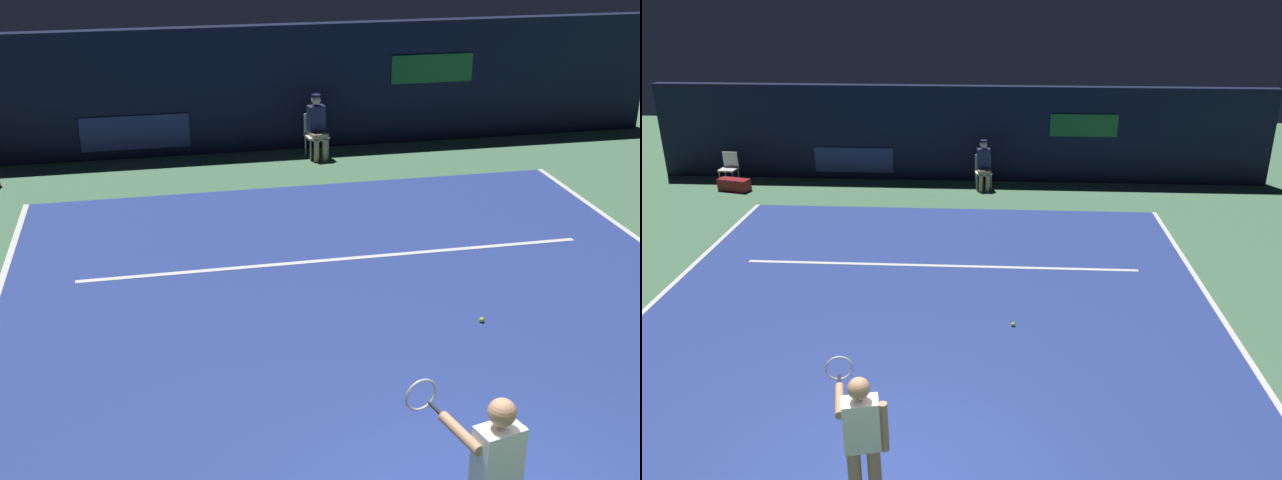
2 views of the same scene
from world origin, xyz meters
The scene contains 11 objects.
ground_plane centered at (0.00, 4.23, 0.00)m, with size 31.99×31.99×0.00m, color #4C7A56.
court_surface centered at (0.00, 4.23, 0.01)m, with size 9.86×10.46×0.01m, color navy.
line_sideline_left centered at (4.88, 4.23, 0.01)m, with size 0.10×10.46×0.01m, color white.
line_sideline_right centered at (-4.88, 4.23, 0.01)m, with size 0.10×10.46×0.01m, color white.
line_service centered at (0.00, 6.06, 0.01)m, with size 7.69×0.10×0.01m, color white.
back_wall centered at (0.00, 12.01, 1.30)m, with size 16.80×0.33×2.60m.
tennis_player centered at (-0.21, -0.29, 0.99)m, with size 0.79×0.93×1.73m.
line_judge_on_chair centered at (0.70, 11.13, 0.69)m, with size 0.49×0.56×1.32m.
courtside_chair_near centered at (-6.23, 11.15, 0.50)m, with size 0.46×0.44×0.88m.
tennis_ball centered at (1.39, 3.78, 0.05)m, with size 0.07×0.07×0.07m, color #CCE033.
equipment_bag centered at (-5.92, 10.60, 0.16)m, with size 0.84×0.32×0.32m, color maroon.
Camera 2 is at (1.10, -5.42, 5.28)m, focal length 36.13 mm.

